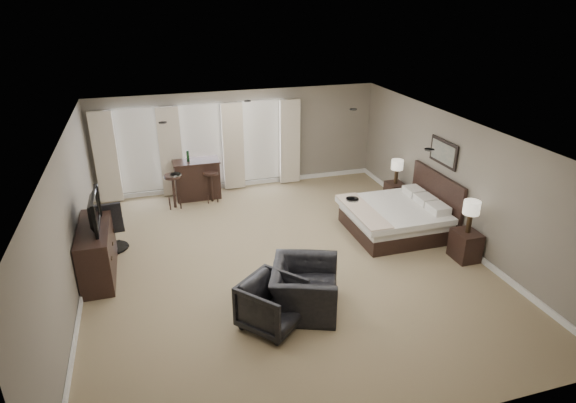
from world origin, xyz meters
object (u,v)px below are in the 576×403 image
object	(u,v)px
lamp_near	(470,217)
bar_counter	(197,179)
tv	(92,223)
armchair_near	(305,281)
nightstand_far	(395,193)
dresser	(97,251)
nightstand_near	(465,245)
desk_chair	(111,225)
bar_stool_left	(174,191)
lamp_far	(397,172)
armchair_far	(272,302)
bar_stool_right	(212,187)
bed	(391,206)

from	to	relation	value
lamp_near	bar_counter	distance (m)	6.63
tv	armchair_near	world-z (taller)	tv
nightstand_far	dresser	bearing A→B (deg)	-168.26
nightstand_far	bar_counter	bearing A→B (deg)	159.32
nightstand_near	desk_chair	world-z (taller)	desk_chair
bar_counter	desk_chair	xyz separation A→B (m)	(-2.02, -2.25, 0.05)
bar_stool_left	nightstand_far	bearing A→B (deg)	-13.76
lamp_far	bar_stool_left	size ratio (longest dim) A/B	0.71
desk_chair	armchair_far	bearing A→B (deg)	121.96
lamp_far	bar_stool_right	xyz separation A→B (m)	(-4.39, 1.42, -0.43)
nightstand_near	dresser	size ratio (longest dim) A/B	0.34
nightstand_far	bar_stool_right	world-z (taller)	bar_stool_right
dresser	tv	xyz separation A→B (m)	(0.00, 0.00, 0.57)
dresser	desk_chair	xyz separation A→B (m)	(0.21, 0.96, 0.06)
tv	lamp_near	bearing A→B (deg)	-101.93
armchair_far	bar_counter	world-z (taller)	bar_counter
armchair_far	armchair_near	bearing A→B (deg)	-15.35
dresser	armchair_far	distance (m)	3.62
lamp_far	bar_counter	size ratio (longest dim) A/B	0.52
bar_stool_right	bar_stool_left	bearing A→B (deg)	-172.89
armchair_far	bar_stool_right	bearing A→B (deg)	51.51
armchair_near	desk_chair	size ratio (longest dim) A/B	1.09
dresser	armchair_near	bearing A→B (deg)	-32.17
bar_stool_left	bar_stool_right	world-z (taller)	bar_stool_left
tv	bed	bearing A→B (deg)	-90.11
nightstand_far	dresser	world-z (taller)	dresser
nightstand_near	nightstand_far	bearing A→B (deg)	90.00
tv	bar_counter	world-z (taller)	tv
lamp_far	bar_stool_right	bearing A→B (deg)	162.05
nightstand_far	bar_stool_left	size ratio (longest dim) A/B	0.62
armchair_near	armchair_far	distance (m)	0.71
armchair_far	bar_stool_left	xyz separation A→B (m)	(-1.11, 5.14, -0.02)
lamp_near	dresser	size ratio (longest dim) A/B	0.38
armchair_near	bar_stool_left	distance (m)	5.15
nightstand_far	tv	bearing A→B (deg)	-168.26
armchair_near	nightstand_far	bearing A→B (deg)	-23.74
bed	armchair_far	bearing A→B (deg)	-144.26
tv	bar_stool_right	distance (m)	3.88
lamp_near	desk_chair	bearing A→B (deg)	160.14
armchair_near	bar_stool_right	bearing A→B (deg)	30.80
armchair_near	bar_stool_left	world-z (taller)	armchair_near
tv	bar_counter	bearing A→B (deg)	-34.76
dresser	bar_counter	world-z (taller)	bar_counter
desk_chair	lamp_near	bearing A→B (deg)	155.49
lamp_near	dresser	distance (m)	7.09
bed	lamp_near	world-z (taller)	bed
bar_stool_left	bar_stool_right	xyz separation A→B (m)	(0.94, 0.12, -0.03)
tv	bar_stool_right	size ratio (longest dim) A/B	1.35
nightstand_far	lamp_far	bearing A→B (deg)	0.00
bed	lamp_far	xyz separation A→B (m)	(0.89, 1.45, 0.19)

